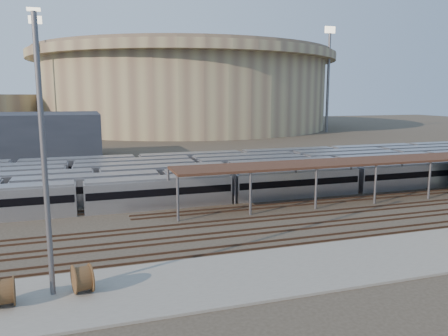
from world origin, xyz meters
TOP-DOWN VIEW (x-y plane):
  - ground at (0.00, 0.00)m, footprint 420.00×420.00m
  - apron at (-5.00, -15.00)m, footprint 50.00×9.00m
  - subway_trains at (0.57, 18.50)m, footprint 129.57×23.90m
  - inspection_shed at (22.00, 4.00)m, footprint 60.30×6.00m
  - empty_tracks at (0.00, -5.00)m, footprint 170.00×9.62m
  - stadium at (25.00, 140.00)m, footprint 124.00×124.00m
  - floodlight_0 at (-30.00, 110.00)m, footprint 4.00×1.00m
  - floodlight_2 at (70.00, 100.00)m, footprint 4.00×1.00m
  - floodlight_3 at (-10.00, 160.00)m, footprint 4.00×1.00m
  - cable_reel_west at (-22.93, -14.92)m, footprint 1.30×2.07m
  - cable_reel_east at (-18.12, -14.39)m, footprint 1.53×2.22m
  - yard_light_pole at (-20.10, -14.01)m, footprint 0.80×0.36m

SIDE VIEW (x-z plane):
  - ground at x=0.00m, z-range 0.00..0.00m
  - empty_tracks at x=0.00m, z-range 0.00..0.18m
  - apron at x=-5.00m, z-range 0.00..0.20m
  - cable_reel_west at x=-22.93m, z-range 0.20..2.17m
  - cable_reel_east at x=-18.12m, z-range 0.20..2.22m
  - subway_trains at x=0.57m, z-range 0.00..3.60m
  - inspection_shed at x=22.00m, z-range 2.33..7.63m
  - yard_light_pole at x=-20.10m, z-range 0.28..19.25m
  - stadium at x=25.00m, z-range 0.22..32.72m
  - floodlight_0 at x=-30.00m, z-range 1.45..39.85m
  - floodlight_2 at x=70.00m, z-range 1.45..39.85m
  - floodlight_3 at x=-10.00m, z-range 1.45..39.85m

